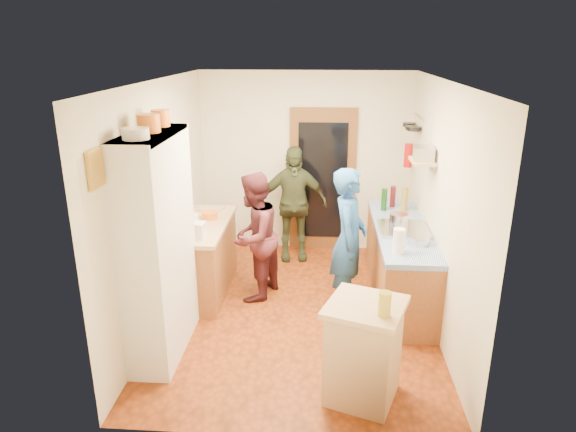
# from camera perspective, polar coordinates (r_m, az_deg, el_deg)

# --- Properties ---
(floor) EXTENTS (3.00, 4.00, 0.02)m
(floor) POSITION_cam_1_polar(r_m,az_deg,el_deg) (6.06, 1.07, -10.66)
(floor) COLOR #923A13
(floor) RESTS_ON ground
(ceiling) EXTENTS (3.00, 4.00, 0.02)m
(ceiling) POSITION_cam_1_polar(r_m,az_deg,el_deg) (5.28, 1.25, 14.91)
(ceiling) COLOR silver
(ceiling) RESTS_ON ground
(wall_back) EXTENTS (3.00, 0.02, 2.60)m
(wall_back) POSITION_cam_1_polar(r_m,az_deg,el_deg) (7.47, 1.95, 5.90)
(wall_back) COLOR beige
(wall_back) RESTS_ON ground
(wall_front) EXTENTS (3.00, 0.02, 2.60)m
(wall_front) POSITION_cam_1_polar(r_m,az_deg,el_deg) (3.67, -0.48, -8.28)
(wall_front) COLOR beige
(wall_front) RESTS_ON ground
(wall_left) EXTENTS (0.02, 4.00, 2.60)m
(wall_left) POSITION_cam_1_polar(r_m,az_deg,el_deg) (5.80, -13.92, 1.52)
(wall_left) COLOR beige
(wall_left) RESTS_ON ground
(wall_right) EXTENTS (0.02, 4.00, 2.60)m
(wall_right) POSITION_cam_1_polar(r_m,az_deg,el_deg) (5.66, 16.60, 0.86)
(wall_right) COLOR beige
(wall_right) RESTS_ON ground
(door_frame) EXTENTS (0.95, 0.06, 2.10)m
(door_frame) POSITION_cam_1_polar(r_m,az_deg,el_deg) (7.48, 3.83, 3.93)
(door_frame) COLOR brown
(door_frame) RESTS_ON ground
(door_glass) EXTENTS (0.70, 0.02, 1.70)m
(door_glass) POSITION_cam_1_polar(r_m,az_deg,el_deg) (7.45, 3.83, 3.86)
(door_glass) COLOR black
(door_glass) RESTS_ON door_frame
(hutch_body) EXTENTS (0.40, 1.20, 2.20)m
(hutch_body) POSITION_cam_1_polar(r_m,az_deg,el_deg) (5.09, -14.16, -3.36)
(hutch_body) COLOR silver
(hutch_body) RESTS_ON ground
(hutch_top_shelf) EXTENTS (0.40, 1.14, 0.04)m
(hutch_top_shelf) POSITION_cam_1_polar(r_m,az_deg,el_deg) (4.79, -15.19, 8.69)
(hutch_top_shelf) COLOR silver
(hutch_top_shelf) RESTS_ON hutch_body
(plate_stack) EXTENTS (0.23, 0.23, 0.09)m
(plate_stack) POSITION_cam_1_polar(r_m,az_deg,el_deg) (4.49, -16.57, 8.77)
(plate_stack) COLOR white
(plate_stack) RESTS_ON hutch_top_shelf
(orange_pot_a) EXTENTS (0.20, 0.20, 0.16)m
(orange_pot_a) POSITION_cam_1_polar(r_m,az_deg,el_deg) (4.80, -15.22, 9.92)
(orange_pot_a) COLOR orange
(orange_pot_a) RESTS_ON hutch_top_shelf
(orange_pot_b) EXTENTS (0.18, 0.18, 0.16)m
(orange_pot_b) POSITION_cam_1_polar(r_m,az_deg,el_deg) (5.12, -14.00, 10.51)
(orange_pot_b) COLOR orange
(orange_pot_b) RESTS_ON hutch_top_shelf
(left_counter_base) EXTENTS (0.60, 1.40, 0.85)m
(left_counter_base) POSITION_cam_1_polar(r_m,az_deg,el_deg) (6.42, -9.48, -4.78)
(left_counter_base) COLOR #9A572B
(left_counter_base) RESTS_ON ground
(left_counter_top) EXTENTS (0.64, 1.44, 0.05)m
(left_counter_top) POSITION_cam_1_polar(r_m,az_deg,el_deg) (6.26, -9.70, -1.01)
(left_counter_top) COLOR tan
(left_counter_top) RESTS_ON left_counter_base
(toaster) EXTENTS (0.26, 0.18, 0.18)m
(toaster) POSITION_cam_1_polar(r_m,az_deg,el_deg) (5.77, -10.38, -1.57)
(toaster) COLOR white
(toaster) RESTS_ON left_counter_top
(kettle) EXTENTS (0.18, 0.18, 0.17)m
(kettle) POSITION_cam_1_polar(r_m,az_deg,el_deg) (6.08, -10.59, -0.59)
(kettle) COLOR white
(kettle) RESTS_ON left_counter_top
(orange_bowl) EXTENTS (0.24, 0.24, 0.09)m
(orange_bowl) POSITION_cam_1_polar(r_m,az_deg,el_deg) (6.37, -8.68, 0.07)
(orange_bowl) COLOR orange
(orange_bowl) RESTS_ON left_counter_top
(chopping_board) EXTENTS (0.34, 0.28, 0.02)m
(chopping_board) POSITION_cam_1_polar(r_m,az_deg,el_deg) (6.73, -8.53, 0.80)
(chopping_board) COLOR tan
(chopping_board) RESTS_ON left_counter_top
(right_counter_base) EXTENTS (0.60, 2.20, 0.84)m
(right_counter_base) POSITION_cam_1_polar(r_m,az_deg,el_deg) (6.37, 12.22, -5.21)
(right_counter_base) COLOR #9A572B
(right_counter_base) RESTS_ON ground
(right_counter_top) EXTENTS (0.62, 2.22, 0.06)m
(right_counter_top) POSITION_cam_1_polar(r_m,az_deg,el_deg) (6.21, 12.50, -1.41)
(right_counter_top) COLOR #1646A6
(right_counter_top) RESTS_ON right_counter_base
(hob) EXTENTS (0.55, 0.58, 0.04)m
(hob) POSITION_cam_1_polar(r_m,az_deg,el_deg) (6.06, 12.71, -1.41)
(hob) COLOR silver
(hob) RESTS_ON right_counter_top
(pot_on_hob) EXTENTS (0.22, 0.22, 0.14)m
(pot_on_hob) POSITION_cam_1_polar(r_m,az_deg,el_deg) (6.09, 12.21, -0.38)
(pot_on_hob) COLOR silver
(pot_on_hob) RESTS_ON hob
(bottle_a) EXTENTS (0.09, 0.09, 0.29)m
(bottle_a) POSITION_cam_1_polar(r_m,az_deg,el_deg) (6.71, 10.63, 1.81)
(bottle_a) COLOR #143F14
(bottle_a) RESTS_ON right_counter_top
(bottle_b) EXTENTS (0.07, 0.07, 0.28)m
(bottle_b) POSITION_cam_1_polar(r_m,az_deg,el_deg) (6.88, 11.57, 2.14)
(bottle_b) COLOR #591419
(bottle_b) RESTS_ON right_counter_top
(bottle_c) EXTENTS (0.09, 0.09, 0.30)m
(bottle_c) POSITION_cam_1_polar(r_m,az_deg,el_deg) (6.74, 12.84, 1.80)
(bottle_c) COLOR olive
(bottle_c) RESTS_ON right_counter_top
(paper_towel) EXTENTS (0.16, 0.16, 0.27)m
(paper_towel) POSITION_cam_1_polar(r_m,az_deg,el_deg) (5.38, 12.22, -2.74)
(paper_towel) COLOR white
(paper_towel) RESTS_ON right_counter_top
(mixing_bowl) EXTENTS (0.25, 0.25, 0.09)m
(mixing_bowl) POSITION_cam_1_polar(r_m,az_deg,el_deg) (5.70, 14.29, -2.60)
(mixing_bowl) COLOR silver
(mixing_bowl) RESTS_ON right_counter_top
(island_base) EXTENTS (0.70, 0.70, 0.86)m
(island_base) POSITION_cam_1_polar(r_m,az_deg,el_deg) (4.60, 8.36, -14.93)
(island_base) COLOR tan
(island_base) RESTS_ON ground
(island_top) EXTENTS (0.79, 0.79, 0.05)m
(island_top) POSITION_cam_1_polar(r_m,az_deg,el_deg) (4.37, 8.64, -9.95)
(island_top) COLOR tan
(island_top) RESTS_ON island_base
(cutting_board) EXTENTS (0.42, 0.38, 0.02)m
(cutting_board) POSITION_cam_1_polar(r_m,az_deg,el_deg) (4.41, 8.19, -9.44)
(cutting_board) COLOR white
(cutting_board) RESTS_ON island_top
(oil_jar) EXTENTS (0.13, 0.13, 0.20)m
(oil_jar) POSITION_cam_1_polar(r_m,az_deg,el_deg) (4.17, 10.69, -9.58)
(oil_jar) COLOR #AD9E2D
(oil_jar) RESTS_ON island_top
(pan_rail) EXTENTS (0.02, 0.65, 0.02)m
(pan_rail) POSITION_cam_1_polar(r_m,az_deg,el_deg) (6.96, 14.18, 10.67)
(pan_rail) COLOR silver
(pan_rail) RESTS_ON wall_right
(pan_hang_a) EXTENTS (0.18, 0.18, 0.05)m
(pan_hang_a) POSITION_cam_1_polar(r_m,az_deg,el_deg) (6.79, 13.84, 9.40)
(pan_hang_a) COLOR black
(pan_hang_a) RESTS_ON pan_rail
(pan_hang_b) EXTENTS (0.16, 0.16, 0.05)m
(pan_hang_b) POSITION_cam_1_polar(r_m,az_deg,el_deg) (6.99, 13.56, 9.51)
(pan_hang_b) COLOR black
(pan_hang_b) RESTS_ON pan_rail
(pan_hang_c) EXTENTS (0.17, 0.17, 0.05)m
(pan_hang_c) POSITION_cam_1_polar(r_m,az_deg,el_deg) (7.18, 13.32, 9.85)
(pan_hang_c) COLOR black
(pan_hang_c) RESTS_ON pan_rail
(wall_shelf) EXTENTS (0.26, 0.42, 0.03)m
(wall_shelf) POSITION_cam_1_polar(r_m,az_deg,el_deg) (5.96, 14.75, 5.90)
(wall_shelf) COLOR tan
(wall_shelf) RESTS_ON wall_right
(radio) EXTENTS (0.25, 0.32, 0.15)m
(radio) POSITION_cam_1_polar(r_m,az_deg,el_deg) (5.94, 14.83, 6.74)
(radio) COLOR silver
(radio) RESTS_ON wall_shelf
(ext_bracket) EXTENTS (0.06, 0.10, 0.04)m
(ext_bracket) POSITION_cam_1_polar(r_m,az_deg,el_deg) (7.23, 13.66, 6.16)
(ext_bracket) COLOR black
(ext_bracket) RESTS_ON wall_right
(fire_extinguisher) EXTENTS (0.11, 0.11, 0.32)m
(fire_extinguisher) POSITION_cam_1_polar(r_m,az_deg,el_deg) (7.21, 13.21, 6.57)
(fire_extinguisher) COLOR red
(fire_extinguisher) RESTS_ON wall_right
(picture_frame) EXTENTS (0.03, 0.25, 0.30)m
(picture_frame) POSITION_cam_1_polar(r_m,az_deg,el_deg) (4.20, -20.61, 4.96)
(picture_frame) COLOR gold
(picture_frame) RESTS_ON wall_left
(person_hob) EXTENTS (0.48, 0.66, 1.67)m
(person_hob) POSITION_cam_1_polar(r_m,az_deg,el_deg) (5.83, 7.05, -2.78)
(person_hob) COLOR #204E92
(person_hob) RESTS_ON ground
(person_left) EXTENTS (0.81, 0.91, 1.56)m
(person_left) POSITION_cam_1_polar(r_m,az_deg,el_deg) (6.11, -3.42, -2.24)
(person_left) COLOR #491D23
(person_left) RESTS_ON ground
(person_back) EXTENTS (1.00, 0.51, 1.64)m
(person_back) POSITION_cam_1_polar(r_m,az_deg,el_deg) (7.18, 0.63, 1.38)
(person_back) COLOR #353C23
(person_back) RESTS_ON ground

